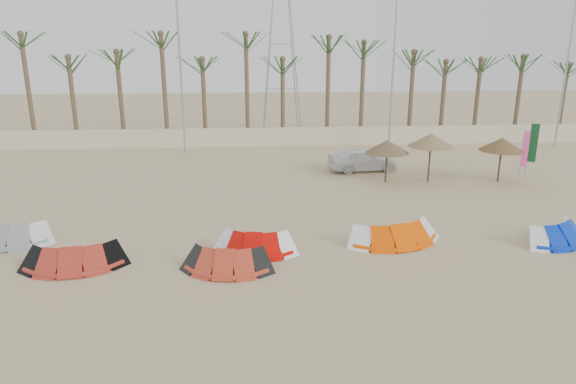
{
  "coord_description": "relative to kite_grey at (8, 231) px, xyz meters",
  "views": [
    {
      "loc": [
        -1.43,
        -14.45,
        7.46
      ],
      "look_at": [
        0.0,
        6.0,
        1.3
      ],
      "focal_mm": 32.0,
      "sensor_mm": 36.0,
      "label": 1
    }
  ],
  "objects": [
    {
      "name": "flag_green",
      "position": [
        24.58,
        7.44,
        1.5
      ],
      "size": [
        0.44,
        0.16,
        3.24
      ],
      "color": "#A5A8AD",
      "rests_on": "ground"
    },
    {
      "name": "flag_pink",
      "position": [
        23.79,
        6.65,
        1.32
      ],
      "size": [
        0.44,
        0.14,
        2.94
      ],
      "color": "#A5A8AD",
      "rests_on": "ground"
    },
    {
      "name": "kite_red_left",
      "position": [
        3.32,
        -2.38,
        -0.0
      ],
      "size": [
        3.49,
        1.88,
        0.9
      ],
      "color": "#AA2B1F",
      "rests_on": "ground"
    },
    {
      "name": "parasol_mid",
      "position": [
        18.86,
        7.2,
        1.85
      ],
      "size": [
        2.43,
        2.43,
        2.63
      ],
      "color": "#4C331E",
      "rests_on": "ground"
    },
    {
      "name": "car",
      "position": [
        15.79,
        9.8,
        0.26
      ],
      "size": [
        4.16,
        2.08,
        1.36
      ],
      "primitive_type": "imported",
      "rotation": [
        0.0,
        0.0,
        1.69
      ],
      "color": "white",
      "rests_on": "ground"
    },
    {
      "name": "kite_grey",
      "position": [
        0.0,
        0.0,
        0.0
      ],
      "size": [
        3.47,
        1.64,
        0.9
      ],
      "color": "gray",
      "rests_on": "ground"
    },
    {
      "name": "pylon",
      "position": [
        11.84,
        23.43,
        -0.42
      ],
      "size": [
        3.0,
        3.0,
        14.0
      ],
      "primitive_type": null,
      "color": "#A5A8AD",
      "rests_on": "ground"
    },
    {
      "name": "kite_orange",
      "position": [
        14.71,
        -0.93,
        0.0
      ],
      "size": [
        3.88,
        2.3,
        0.9
      ],
      "color": "#FA4F00",
      "rests_on": "ground"
    },
    {
      "name": "lamp_b",
      "position": [
        4.88,
        15.43,
        5.35
      ],
      "size": [
        1.25,
        0.14,
        11.0
      ],
      "color": "#A5A8AD",
      "rests_on": "ground"
    },
    {
      "name": "kite_red_right",
      "position": [
        9.41,
        -1.58,
        -0.0
      ],
      "size": [
        3.16,
        1.93,
        0.9
      ],
      "color": "#CC0803",
      "rests_on": "ground"
    },
    {
      "name": "lamp_c",
      "position": [
        18.88,
        15.43,
        5.35
      ],
      "size": [
        1.25,
        0.14,
        11.0
      ],
      "color": "#A5A8AD",
      "rests_on": "ground"
    },
    {
      "name": "boundary_wall",
      "position": [
        10.84,
        17.43,
        0.23
      ],
      "size": [
        60.0,
        0.3,
        1.3
      ],
      "primitive_type": "cube",
      "color": "beige",
      "rests_on": "ground"
    },
    {
      "name": "palm_line",
      "position": [
        11.51,
        18.93,
        6.03
      ],
      "size": [
        52.0,
        4.0,
        7.7
      ],
      "color": "brown",
      "rests_on": "ground"
    },
    {
      "name": "kite_red_mid",
      "position": [
        8.47,
        -3.0,
        -0.0
      ],
      "size": [
        3.18,
        1.92,
        0.9
      ],
      "color": "#B63621",
      "rests_on": "ground"
    },
    {
      "name": "parasol_right",
      "position": [
        22.63,
        6.92,
        1.63
      ],
      "size": [
        2.34,
        2.34,
        2.4
      ],
      "color": "#4C331E",
      "rests_on": "ground"
    },
    {
      "name": "ground",
      "position": [
        10.84,
        -4.57,
        -0.42
      ],
      "size": [
        120.0,
        120.0,
        0.0
      ],
      "primitive_type": "plane",
      "color": "tan",
      "rests_on": "ground"
    },
    {
      "name": "parasol_left",
      "position": [
        16.53,
        7.27,
        1.53
      ],
      "size": [
        2.32,
        2.32,
        2.31
      ],
      "color": "#4C331E",
      "rests_on": "ground"
    },
    {
      "name": "lamp_d",
      "position": [
        30.88,
        15.43,
        5.35
      ],
      "size": [
        1.25,
        0.14,
        11.0
      ],
      "color": "#A5A8AD",
      "rests_on": "ground"
    },
    {
      "name": "kite_blue",
      "position": [
        20.9,
        -1.42,
        -0.0
      ],
      "size": [
        3.37,
        2.48,
        0.9
      ],
      "color": "#062EC2",
      "rests_on": "ground"
    }
  ]
}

